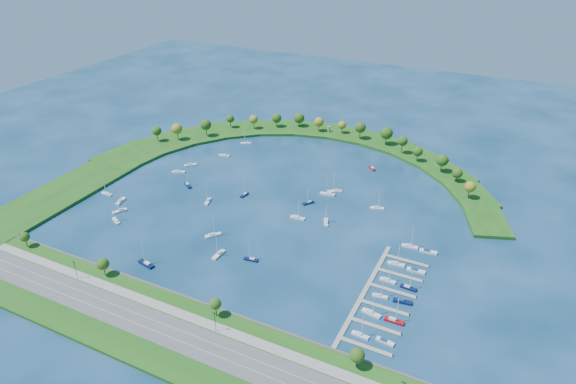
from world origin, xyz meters
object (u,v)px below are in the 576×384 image
at_px(moored_boat_20, 298,217).
at_px(moored_boat_21, 219,254).
at_px(moored_boat_3, 146,263).
at_px(moored_boat_6, 372,168).
at_px(docked_boat_1, 385,341).
at_px(docked_boat_10, 410,246).
at_px(moored_boat_9, 208,201).
at_px(dock_system, 379,296).
at_px(moored_boat_15, 178,172).
at_px(docked_boat_0, 360,335).
at_px(docked_boat_5, 402,301).
at_px(docked_boat_7, 408,287).
at_px(moored_boat_12, 328,194).
at_px(docked_boat_3, 394,320).
at_px(moored_boat_8, 107,193).
at_px(moored_boat_10, 308,202).
at_px(moored_boat_2, 213,235).
at_px(docked_boat_8, 396,264).
at_px(harbor_tower, 329,129).
at_px(docked_boat_9, 416,271).
at_px(docked_boat_6, 388,280).
at_px(moored_boat_7, 244,194).
at_px(docked_boat_11, 428,251).
at_px(moored_boat_4, 188,185).
at_px(moored_boat_17, 326,222).
at_px(moored_boat_19, 377,208).
at_px(moored_boat_11, 116,220).
at_px(moored_boat_13, 246,143).
at_px(moored_boat_16, 251,259).
at_px(moored_boat_0, 120,210).
at_px(moored_boat_1, 335,191).
at_px(moored_boat_18, 224,155).
at_px(docked_boat_4, 380,295).
at_px(moored_boat_5, 190,165).

bearing_deg(moored_boat_20, moored_boat_21, -117.58).
bearing_deg(moored_boat_3, moored_boat_6, -102.44).
relative_size(docked_boat_1, docked_boat_10, 0.64).
bearing_deg(moored_boat_20, moored_boat_9, -178.03).
xyz_separation_m(dock_system, moored_boat_15, (-164.05, 63.70, 0.59)).
xyz_separation_m(docked_boat_0, docked_boat_5, (10.44, 28.83, -0.22)).
relative_size(moored_boat_20, docked_boat_7, 1.10).
distance_m(moored_boat_12, docked_boat_3, 116.61).
distance_m(moored_boat_6, moored_boat_8, 179.22).
height_order(moored_boat_10, docked_boat_1, moored_boat_10).
bearing_deg(moored_boat_2, docked_boat_8, -40.42).
relative_size(moored_boat_3, moored_boat_6, 1.28).
relative_size(harbor_tower, docked_boat_0, 0.41).
bearing_deg(docked_boat_9, docked_boat_6, -129.41).
height_order(moored_boat_7, docked_boat_11, moored_boat_7).
bearing_deg(docked_boat_9, moored_boat_4, 169.22).
height_order(moored_boat_4, docked_boat_8, docked_boat_8).
bearing_deg(moored_boat_10, dock_system, 80.29).
bearing_deg(docked_boat_6, moored_boat_20, 155.84).
bearing_deg(moored_boat_17, docked_boat_5, -153.05).
relative_size(moored_boat_2, moored_boat_19, 1.08).
bearing_deg(moored_boat_10, docked_boat_11, 111.17).
relative_size(moored_boat_11, docked_boat_9, 1.32).
bearing_deg(docked_boat_5, docked_boat_7, 81.82).
bearing_deg(docked_boat_8, docked_boat_6, -95.42).
xyz_separation_m(moored_boat_17, docked_boat_3, (57.77, -61.88, 0.02)).
relative_size(harbor_tower, moored_boat_9, 0.38).
bearing_deg(docked_boat_11, moored_boat_13, 148.35).
relative_size(dock_system, moored_boat_12, 5.87).
height_order(moored_boat_19, docked_boat_9, moored_boat_19).
bearing_deg(harbor_tower, docked_boat_7, -56.61).
height_order(moored_boat_16, moored_boat_19, moored_boat_19).
xyz_separation_m(harbor_tower, docked_boat_9, (108.14, -149.49, -3.66)).
bearing_deg(moored_boat_0, docked_boat_8, 127.05).
xyz_separation_m(moored_boat_1, moored_boat_18, (-94.03, 15.49, -0.04)).
distance_m(moored_boat_19, docked_boat_10, 42.04).
bearing_deg(moored_boat_11, moored_boat_17, -126.16).
bearing_deg(docked_boat_10, docked_boat_9, -73.43).
bearing_deg(moored_boat_2, moored_boat_19, -7.99).
height_order(moored_boat_16, docked_boat_4, moored_boat_16).
height_order(moored_boat_5, moored_boat_11, moored_boat_5).
bearing_deg(moored_boat_21, docked_boat_7, 103.23).
distance_m(dock_system, moored_boat_9, 128.35).
xyz_separation_m(moored_boat_16, moored_boat_20, (4.06, 47.64, 0.05)).
relative_size(moored_boat_6, docked_boat_8, 0.88).
distance_m(docked_boat_0, docked_boat_11, 74.60).
xyz_separation_m(moored_boat_2, moored_boat_7, (-7.95, 47.78, -0.08)).
height_order(moored_boat_21, docked_boat_11, moored_boat_21).
xyz_separation_m(moored_boat_2, moored_boat_9, (-24.07, 30.43, -0.04)).
bearing_deg(moored_boat_1, moored_boat_12, 33.81).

